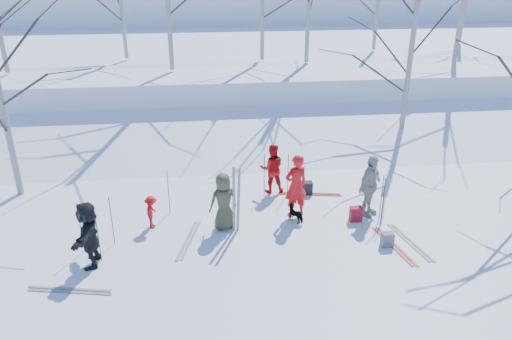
{
  "coord_description": "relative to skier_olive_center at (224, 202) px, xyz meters",
  "views": [
    {
      "loc": [
        -1.37,
        -11.02,
        6.94
      ],
      "look_at": [
        0.0,
        1.5,
        1.3
      ],
      "focal_mm": 35.0,
      "sensor_mm": 36.0,
      "label": 1
    }
  ],
  "objects": [
    {
      "name": "far_hill",
      "position": [
        0.95,
        37.32,
        1.21
      ],
      "size": [
        90.0,
        30.0,
        6.0
      ],
      "primitive_type": "cube",
      "color": "white",
      "rests_on": "ground"
    },
    {
      "name": "snow_ramp",
      "position": [
        0.95,
        6.32,
        -0.64
      ],
      "size": [
        70.0,
        9.49,
        4.12
      ],
      "primitive_type": "cube",
      "rotation": [
        0.3,
        0.0,
        0.0
      ],
      "color": "white",
      "rests_on": "ground"
    },
    {
      "name": "ski_pole_h",
      "position": [
        1.31,
        1.81,
        -0.12
      ],
      "size": [
        0.02,
        0.02,
        1.34
      ],
      "primitive_type": "cylinder",
      "color": "black",
      "rests_on": "ground"
    },
    {
      "name": "ski_pole_a",
      "position": [
        -3.54,
        -0.75,
        -0.12
      ],
      "size": [
        0.02,
        0.02,
        1.34
      ],
      "primitive_type": "cylinder",
      "color": "black",
      "rests_on": "ground"
    },
    {
      "name": "skier_red_north",
      "position": [
        2.03,
        0.48,
        0.13
      ],
      "size": [
        0.77,
        0.62,
        1.84
      ],
      "primitive_type": "imported",
      "rotation": [
        0.0,
        0.0,
        3.44
      ],
      "color": "red",
      "rests_on": "ground"
    },
    {
      "name": "backpack_grey",
      "position": [
        4.05,
        -1.36,
        -0.6
      ],
      "size": [
        0.3,
        0.2,
        0.38
      ],
      "primitive_type": "cube",
      "color": "slate",
      "rests_on": "ground"
    },
    {
      "name": "birch_plateau_b",
      "position": [
        2.37,
        11.24,
        4.02
      ],
      "size": [
        4.26,
        4.26,
        5.23
      ],
      "primitive_type": null,
      "color": "silver",
      "rests_on": "snow_plateau"
    },
    {
      "name": "ski_pair_c",
      "position": [
        4.24,
        -1.39,
        -0.78
      ],
      "size": [
        0.92,
        1.98,
        0.02
      ],
      "primitive_type": null,
      "rotation": [
        0.0,
        0.0,
        0.19
      ],
      "color": "#A32E17",
      "rests_on": "ground"
    },
    {
      "name": "ski_pole_b",
      "position": [
        -2.84,
        -0.48,
        -0.12
      ],
      "size": [
        0.02,
        0.02,
        1.34
      ],
      "primitive_type": "cylinder",
      "color": "black",
      "rests_on": "ground"
    },
    {
      "name": "ski_pole_f",
      "position": [
        4.33,
        0.03,
        -0.12
      ],
      "size": [
        0.02,
        0.02,
        1.34
      ],
      "primitive_type": "cylinder",
      "color": "black",
      "rests_on": "ground"
    },
    {
      "name": "ski_pair_a",
      "position": [
        4.72,
        -1.26,
        -0.78
      ],
      "size": [
        0.96,
        1.98,
        0.02
      ],
      "primitive_type": null,
      "rotation": [
        0.0,
        0.0,
        0.2
      ],
      "color": "silver",
      "rests_on": "ground"
    },
    {
      "name": "snow_plateau",
      "position": [
        0.95,
        16.32,
        0.21
      ],
      "size": [
        70.0,
        18.0,
        2.2
      ],
      "primitive_type": "cube",
      "color": "white",
      "rests_on": "ground"
    },
    {
      "name": "ski_pair_b",
      "position": [
        -3.54,
        -2.35,
        -0.78
      ],
      "size": [
        0.92,
        1.98,
        0.02
      ],
      "primitive_type": null,
      "rotation": [
        0.0,
        0.0,
        1.38
      ],
      "color": "silver",
      "rests_on": "ground"
    },
    {
      "name": "ski_pole_g",
      "position": [
        4.29,
        -0.23,
        -0.12
      ],
      "size": [
        0.02,
        0.02,
        1.34
      ],
      "primitive_type": "cylinder",
      "color": "black",
      "rests_on": "ground"
    },
    {
      "name": "ground",
      "position": [
        0.95,
        -0.68,
        -0.79
      ],
      "size": [
        120.0,
        120.0,
        0.0
      ],
      "primitive_type": "plane",
      "color": "white",
      "rests_on": "ground"
    },
    {
      "name": "skier_red_seated",
      "position": [
        -1.92,
        0.25,
        -0.33
      ],
      "size": [
        0.41,
        0.63,
        0.93
      ],
      "primitive_type": "imported",
      "rotation": [
        0.0,
        0.0,
        1.46
      ],
      "color": "red",
      "rests_on": "ground"
    },
    {
      "name": "birch_plateau_c",
      "position": [
        -3.89,
        12.23,
        3.79
      ],
      "size": [
        3.93,
        3.93,
        4.76
      ],
      "primitive_type": null,
      "color": "silver",
      "rests_on": "snow_plateau"
    },
    {
      "name": "skier_grey_west",
      "position": [
        -3.22,
        -1.34,
        0.03
      ],
      "size": [
        0.51,
        1.53,
        1.64
      ],
      "primitive_type": "imported",
      "rotation": [
        0.0,
        0.0,
        4.69
      ],
      "color": "black",
      "rests_on": "ground"
    },
    {
      "name": "upright_ski_left",
      "position": [
        0.26,
        -0.2,
        0.16
      ],
      "size": [
        0.09,
        0.16,
        1.9
      ],
      "primitive_type": "cube",
      "rotation": [
        0.07,
        0.0,
        0.12
      ],
      "color": "silver",
      "rests_on": "ground"
    },
    {
      "name": "ski_pair_d",
      "position": [
        -0.95,
        -0.54,
        -0.78
      ],
      "size": [
        1.1,
        1.99,
        0.02
      ],
      "primitive_type": null,
      "rotation": [
        0.0,
        0.0,
        -0.25
      ],
      "color": "silver",
      "rests_on": "ground"
    },
    {
      "name": "backpack_dark",
      "position": [
        2.61,
        1.75,
        -0.59
      ],
      "size": [
        0.34,
        0.24,
        0.4
      ],
      "primitive_type": "cube",
      "color": "black",
      "rests_on": "ground"
    },
    {
      "name": "skier_cream_east",
      "position": [
        4.07,
        0.29,
        0.1
      ],
      "size": [
        1.07,
        1.02,
        1.79
      ],
      "primitive_type": "imported",
      "rotation": [
        0.0,
        0.0,
        0.73
      ],
      "color": "beige",
      "rests_on": "ground"
    },
    {
      "name": "skier_redor_behind",
      "position": [
        1.58,
        2.05,
        -0.02
      ],
      "size": [
        0.77,
        0.6,
        1.55
      ],
      "primitive_type": "imported",
      "rotation": [
        0.0,
        0.0,
        3.12
      ],
      "color": "red",
      "rests_on": "ground"
    },
    {
      "name": "ski_pole_e",
      "position": [
        -1.5,
        0.97,
        -0.12
      ],
      "size": [
        0.02,
        0.02,
        1.34
      ],
      "primitive_type": "cylinder",
      "color": "black",
      "rests_on": "ground"
    },
    {
      "name": "ski_pole_d",
      "position": [
        -3.04,
        -1.2,
        -0.12
      ],
      "size": [
        0.02,
        0.02,
        1.34
      ],
      "primitive_type": "cylinder",
      "color": "black",
      "rests_on": "ground"
    },
    {
      "name": "birch_plateau_h",
      "position": [
        8.3,
        13.12,
        3.74
      ],
      "size": [
        3.87,
        3.87,
        4.67
      ],
      "primitive_type": null,
      "color": "silver",
      "rests_on": "snow_plateau"
    },
    {
      "name": "backpack_red",
      "position": [
        3.63,
        -0.02,
        -0.58
      ],
      "size": [
        0.32,
        0.22,
        0.42
      ],
      "primitive_type": "cube",
      "color": "maroon",
      "rests_on": "ground"
    },
    {
      "name": "birch_edge_a",
      "position": [
        -6.13,
        2.74,
        2.02
      ],
      "size": [
        4.55,
        4.55,
        5.64
      ],
      "primitive_type": null,
      "color": "silver",
      "rests_on": "ground"
    },
    {
      "name": "upright_ski_right",
      "position": [
        0.38,
        -0.26,
        0.16
      ],
      "size": [
        0.13,
        0.23,
        1.89
      ],
      "primitive_type": "cube",
      "rotation": [
        0.1,
        0.0,
        0.29
      ],
      "color": "silver",
      "rests_on": "ground"
    },
    {
      "name": "skier_olive_center",
      "position": [
        0.0,
        0.0,
        0.0
      ],
      "size": [
        0.89,
        0.71,
        1.59
      ],
      "primitive_type": "imported",
      "rotation": [
        0.0,
        0.0,
        3.44
      ],
      "color": "#424428",
      "rests_on": "ground"
    },
    {
      "name": "birch_edge_e",
      "position": [
        7.07,
        5.61,
        2.06
      ],
      "size": [
        4.6,
        4.6,
        5.71
      ],
      "primitive_type": null,
      "color": "silver",
      "rests_on": "ground"
    },
    {
      "name": "ski_pair_e",
      "position": [
        2.72,
        1.7,
        -0.78
      ],
      "size": [
        0.83,
        1.97,
        0.02
      ],
      "primitive_type": null,
      "rotation": [
        0.0,
        0.0,
        1.4
      ],
      "color": "#A32E17",
      "rests_on": "ground"
    },
    {
      "name": "ski_pole_c",
      "position": [
        2.02,
        1.74,
        -0.12
      ],
      "size": [
        0.02,
        0.02,
        1.34
      ],
      "primitive_type": "cylinder",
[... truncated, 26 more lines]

